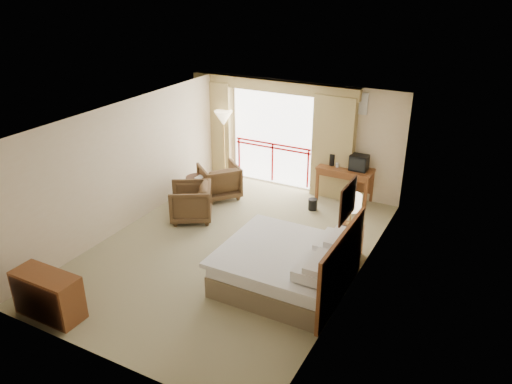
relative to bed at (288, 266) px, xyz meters
The scene contains 29 objects.
floor 1.66m from the bed, 158.15° to the left, with size 7.00×7.00×0.00m, color #8A835D.
ceiling 2.83m from the bed, 158.15° to the left, with size 7.00×7.00×0.00m, color white.
wall_back 4.47m from the bed, 110.05° to the left, with size 5.00×5.00×0.00m, color beige.
wall_front 3.41m from the bed, 117.29° to the right, with size 5.00×5.00×0.00m, color beige.
wall_left 4.16m from the bed, behind, with size 7.00×7.00×0.00m, color beige.
wall_right 1.52m from the bed, 30.87° to the left, with size 7.00×7.00×0.00m, color beige.
balcony_door 4.75m from the bed, 119.37° to the left, with size 2.40×2.40×0.00m, color white.
balcony_railing 4.68m from the bed, 119.49° to the left, with size 2.09×0.03×1.02m.
curtain_left 5.65m from the bed, 134.97° to the left, with size 1.00×0.26×2.50m, color #988350.
curtain_right 4.10m from the bed, 99.29° to the left, with size 1.00×0.26×2.50m, color #988350.
valance 5.08m from the bed, 119.98° to the left, with size 4.40×0.22×0.28m, color #988350.
hvac_vent 4.53m from the bed, 92.76° to the left, with size 0.50×0.04×0.50m, color silver.
bed is the anchor object (origin of this frame).
headboard 1.00m from the bed, ahead, with size 0.06×2.10×1.30m, color #5E2E16.
framed_art 1.77m from the bed, ahead, with size 0.04×0.72×0.60m.
nightstand 1.54m from the bed, 65.87° to the left, with size 0.44×0.53×0.63m, color #5E2E16.
table_lamp 1.75m from the bed, 66.61° to the left, with size 0.36×0.36×0.64m.
phone 1.41m from the bed, 65.22° to the left, with size 0.17×0.13×0.08m, color black.
desk 3.92m from the bed, 93.88° to the left, with size 1.30×0.63×0.85m.
tv 3.89m from the bed, 89.47° to the left, with size 0.41×0.32×0.37m.
coffee_maker 3.94m from the bed, 99.09° to the left, with size 0.13×0.13×0.29m, color black.
cup 3.85m from the bed, 96.99° to the left, with size 0.07×0.07×0.10m, color white.
wastebasket 3.12m from the bed, 103.74° to the left, with size 0.21×0.21×0.26m, color black.
armchair_far 4.03m from the bed, 138.93° to the left, with size 0.89×0.91×0.83m, color #442E1B.
armchair_near 3.25m from the bed, 156.06° to the left, with size 0.88×0.90×0.82m, color #442E1B.
side_table 4.08m from the bed, 146.59° to the left, with size 0.54×0.54×0.58m.
book 4.08m from the bed, 146.59° to the left, with size 0.17×0.23×0.02m, color white.
floor_lamp 5.26m from the bed, 133.54° to the left, with size 0.47×0.47×1.83m.
dresser 3.95m from the bed, 139.65° to the right, with size 1.14×0.49×0.76m.
Camera 1 is at (4.47, -7.40, 5.10)m, focal length 35.00 mm.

